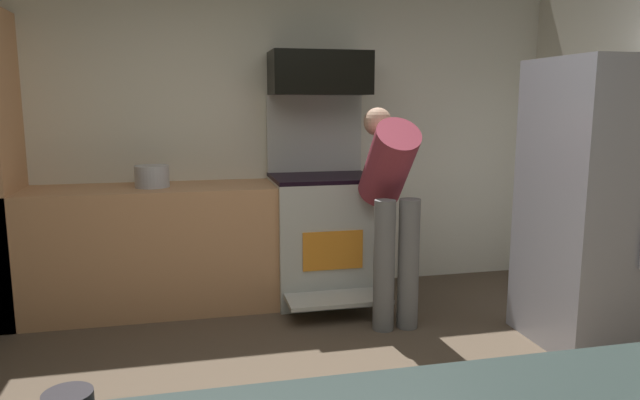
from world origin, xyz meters
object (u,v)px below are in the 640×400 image
Objects in this scene: oven_range at (322,232)px; person_cook at (390,196)px; refrigerator at (605,204)px; stock_pot at (152,176)px; microwave at (320,73)px.

oven_range is 0.77m from person_cook.
oven_range is at bearing 118.38° from person_cook.
oven_range reaches higher than person_cook.
refrigerator is at bearing -26.73° from person_cook.
oven_range is 1.96m from refrigerator.
refrigerator reaches higher than stock_pot.
oven_range is 1.06× the size of person_cook.
microwave reaches higher than person_cook.
stock_pot is (-1.57, 0.62, 0.10)m from person_cook.
microwave is 3.08× the size of stock_pot.
microwave is 0.51× the size of person_cook.
oven_range reaches higher than stock_pot.
refrigerator is (1.51, -1.20, 0.36)m from oven_range.
oven_range is 2.10× the size of microwave.
microwave reaches higher than stock_pot.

